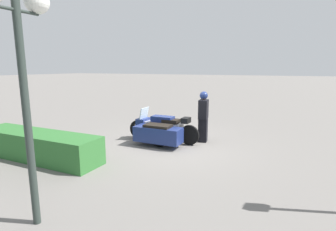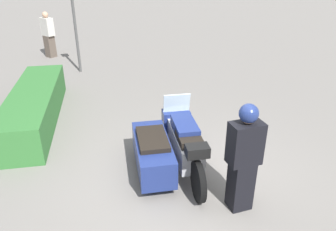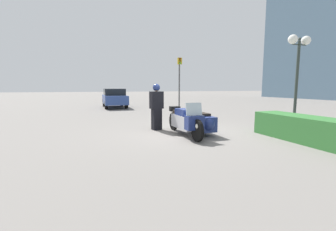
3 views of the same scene
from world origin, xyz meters
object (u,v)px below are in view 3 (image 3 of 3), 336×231
at_px(traffic_light_far, 179,77).
at_px(parked_car_background, 114,98).
at_px(hedge_bush_curbside, 318,131).
at_px(twin_lamp_post, 299,54).
at_px(police_motorcycle, 193,121).
at_px(officer_rider, 157,106).

xyz_separation_m(traffic_light_far, parked_car_background, (-5.58, -3.39, -1.47)).
xyz_separation_m(hedge_bush_curbside, traffic_light_far, (-8.67, -0.68, 1.89)).
distance_m(hedge_bush_curbside, twin_lamp_post, 4.42).
bearing_deg(twin_lamp_post, police_motorcycle, -86.82).
bearing_deg(parked_car_background, hedge_bush_curbside, -163.29).
distance_m(officer_rider, hedge_bush_curbside, 5.31).
height_order(police_motorcycle, traffic_light_far, traffic_light_far).
height_order(police_motorcycle, officer_rider, officer_rider).
bearing_deg(police_motorcycle, hedge_bush_curbside, 48.48).
bearing_deg(twin_lamp_post, traffic_light_far, -153.77).
relative_size(officer_rider, hedge_bush_curbside, 0.43).
xyz_separation_m(officer_rider, twin_lamp_post, (1.04, 5.93, 2.10)).
bearing_deg(traffic_light_far, police_motorcycle, -12.72).
relative_size(officer_rider, traffic_light_far, 0.51).
xyz_separation_m(officer_rider, hedge_bush_curbside, (3.78, 3.68, -0.55)).
xyz_separation_m(officer_rider, traffic_light_far, (-4.89, 3.01, 1.33)).
relative_size(twin_lamp_post, parked_car_background, 0.90).
bearing_deg(parked_car_background, police_motorcycle, -172.91).
bearing_deg(police_motorcycle, officer_rider, -144.93).
relative_size(traffic_light_far, parked_car_background, 0.82).
bearing_deg(hedge_bush_curbside, traffic_light_far, -175.55).
distance_m(hedge_bush_curbside, parked_car_background, 14.83).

